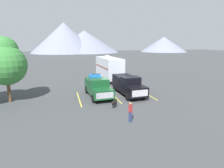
# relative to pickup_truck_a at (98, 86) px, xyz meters

# --- Properties ---
(ground_plane) EXTENTS (240.00, 240.00, 0.00)m
(ground_plane) POSITION_rel_pickup_truck_a_xyz_m (1.81, 0.03, -1.15)
(ground_plane) COLOR #3F4244
(pickup_truck_a) EXTENTS (2.44, 5.61, 2.46)m
(pickup_truck_a) POSITION_rel_pickup_truck_a_xyz_m (0.00, 0.00, 0.00)
(pickup_truck_a) COLOR #144723
(pickup_truck_a) RESTS_ON ground
(pickup_truck_b) EXTENTS (2.46, 5.98, 2.21)m
(pickup_truck_b) POSITION_rel_pickup_truck_a_xyz_m (3.58, -0.12, 0.01)
(pickup_truck_b) COLOR black
(pickup_truck_b) RESTS_ON ground
(lot_stripe_a) EXTENTS (0.12, 5.50, 0.01)m
(lot_stripe_a) POSITION_rel_pickup_truck_a_xyz_m (-2.17, -0.49, -1.14)
(lot_stripe_a) COLOR gold
(lot_stripe_a) RESTS_ON ground
(lot_stripe_b) EXTENTS (0.12, 5.50, 0.01)m
(lot_stripe_b) POSITION_rel_pickup_truck_a_xyz_m (1.81, -0.49, -1.14)
(lot_stripe_b) COLOR gold
(lot_stripe_b) RESTS_ON ground
(lot_stripe_c) EXTENTS (0.12, 5.50, 0.01)m
(lot_stripe_c) POSITION_rel_pickup_truck_a_xyz_m (5.79, -0.49, -1.14)
(lot_stripe_c) COLOR gold
(lot_stripe_c) RESTS_ON ground
(camper_trailer_a) EXTENTS (2.99, 8.65, 3.92)m
(camper_trailer_a) POSITION_rel_pickup_truck_a_xyz_m (3.51, 8.61, 0.92)
(camper_trailer_a) COLOR silver
(camper_trailer_a) RESTS_ON ground
(person_a) EXTENTS (0.28, 0.32, 1.60)m
(person_a) POSITION_rel_pickup_truck_a_xyz_m (1.09, -7.44, -0.22)
(person_a) COLOR navy
(person_a) RESTS_ON ground
(dog) EXTENTS (0.67, 0.63, 0.69)m
(dog) POSITION_rel_pickup_truck_a_xyz_m (0.71, -4.18, -0.68)
(dog) COLOR black
(dog) RESTS_ON ground
(tree_a) EXTENTS (4.00, 4.00, 6.59)m
(tree_a) POSITION_rel_pickup_truck_a_xyz_m (-9.12, 0.47, 3.00)
(tree_a) COLOR brown
(tree_a) RESTS_ON ground
(mountain_ridge) EXTENTS (163.83, 44.75, 17.79)m
(mountain_ridge) POSITION_rel_pickup_truck_a_xyz_m (-11.37, 96.61, 6.38)
(mountain_ridge) COLOR gray
(mountain_ridge) RESTS_ON ground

